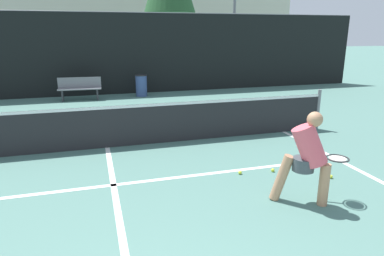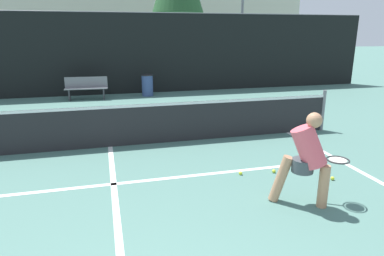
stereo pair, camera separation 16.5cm
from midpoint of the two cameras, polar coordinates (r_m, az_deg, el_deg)
court_service_line at (r=6.11m, az=-13.71°, el=-9.21°), size 8.25×0.10×0.01m
court_center_mark at (r=5.53m, az=-13.35°, el=-11.97°), size 0.10×5.39×0.01m
court_sideline_right at (r=7.22m, az=25.42°, el=-6.37°), size 0.10×6.39×0.01m
net at (r=7.87m, az=-14.76°, el=0.35°), size 11.09×0.09×1.07m
fence_back at (r=14.60m, az=-16.08°, el=11.69°), size 24.00×0.06×3.29m
player_practicing at (r=5.33m, az=17.85°, el=-4.36°), size 1.24×0.58×1.44m
tennis_ball_scattered_1 at (r=6.40m, az=7.28°, el=-7.38°), size 0.07×0.07×0.07m
tennis_ball_scattered_6 at (r=6.63m, az=21.48°, el=-7.55°), size 0.07×0.07×0.07m
tennis_ball_scattered_9 at (r=6.61m, az=12.62°, el=-6.87°), size 0.07×0.07×0.07m
courtside_bench at (r=13.77m, az=-18.53°, el=6.35°), size 1.60×0.46×0.86m
trash_bin at (r=14.07m, az=-8.78°, el=7.03°), size 0.47×0.47×0.86m
parked_car at (r=18.23m, az=-18.05°, el=9.10°), size 1.72×4.62×1.52m
building_far at (r=31.02m, az=-16.67°, el=15.47°), size 36.00×2.40×5.37m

